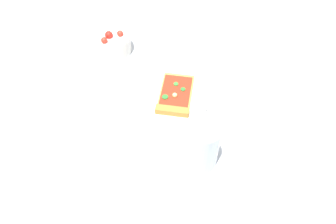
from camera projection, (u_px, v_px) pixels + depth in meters
The scene contains 6 objects.
ground_plane at pixel (151, 99), 0.87m from camera, with size 2.40×2.40×0.00m, color #B2B7BC.
plate at pixel (159, 95), 0.87m from camera, with size 0.26×0.26×0.01m, color white.
pizza_slice_main at pixel (175, 97), 0.85m from camera, with size 0.14×0.16×0.02m.
salad_bowl at pixel (110, 42), 0.97m from camera, with size 0.12×0.12×0.07m.
soda_glass at pixel (203, 146), 0.70m from camera, with size 0.07×0.07×0.12m.
pepper_shaker at pixel (228, 197), 0.66m from camera, with size 0.03×0.03×0.07m.
Camera 1 is at (0.37, -0.44, 0.65)m, focal length 35.18 mm.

